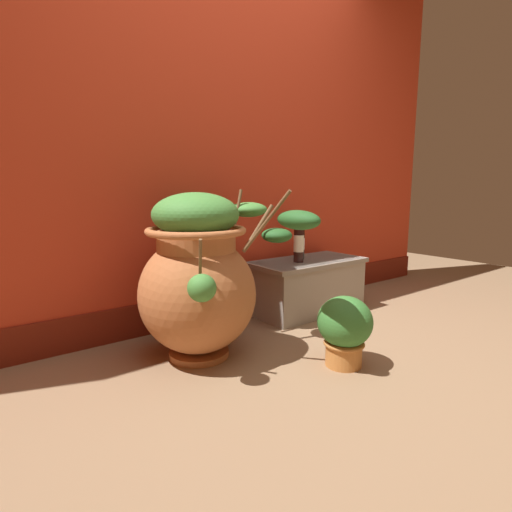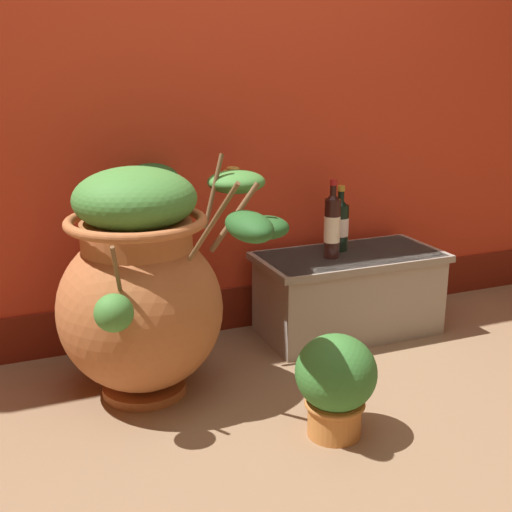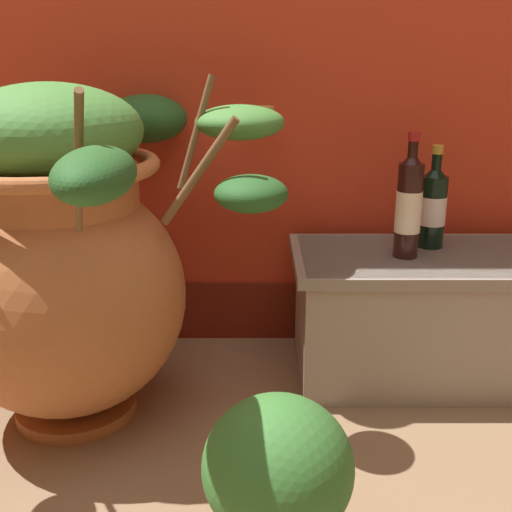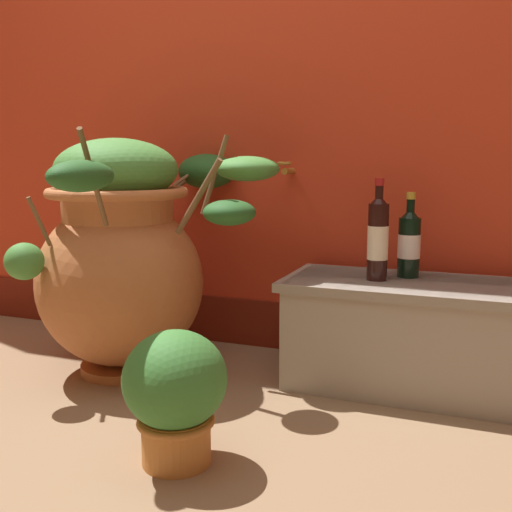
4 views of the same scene
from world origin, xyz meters
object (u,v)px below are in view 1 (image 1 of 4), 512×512
object	(u,v)px
wine_bottle_left	(299,240)
potted_shrub	(345,328)
wine_bottle_middle	(299,241)
terracotta_urn	(199,274)

from	to	relation	value
wine_bottle_left	potted_shrub	distance (m)	0.88
wine_bottle_left	wine_bottle_middle	size ratio (longest dim) A/B	1.16
wine_bottle_middle	potted_shrub	xyz separation A→B (m)	(-0.47, -0.82, -0.30)
terracotta_urn	wine_bottle_middle	distance (m)	1.01
wine_bottle_left	terracotta_urn	bearing A→B (deg)	-167.99
wine_bottle_left	wine_bottle_middle	world-z (taller)	wine_bottle_left
terracotta_urn	wine_bottle_left	xyz separation A→B (m)	(0.87, 0.19, 0.09)
wine_bottle_left	potted_shrub	bearing A→B (deg)	-117.16
potted_shrub	wine_bottle_middle	bearing A→B (deg)	60.44
terracotta_urn	potted_shrub	distance (m)	0.78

